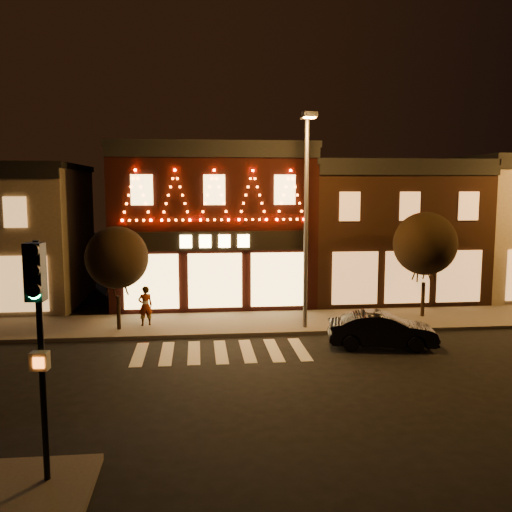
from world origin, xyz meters
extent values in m
plane|color=black|center=(0.00, 0.00, 0.00)|extent=(120.00, 120.00, 0.00)
cube|color=#47423D|center=(2.00, 8.00, 0.07)|extent=(44.00, 4.00, 0.15)
cube|color=black|center=(0.00, 14.00, 4.00)|extent=(10.00, 8.00, 8.00)
cube|color=black|center=(0.00, 14.00, 8.15)|extent=(10.20, 8.20, 0.30)
cube|color=black|center=(0.00, 9.95, 7.75)|extent=(10.00, 0.25, 0.50)
cube|color=black|center=(0.00, 9.90, 3.60)|extent=(9.00, 0.15, 0.90)
cube|color=#FFD87F|center=(0.00, 9.80, 3.60)|extent=(3.40, 0.08, 0.60)
cube|color=black|center=(9.50, 14.00, 3.60)|extent=(9.00, 8.00, 7.20)
cube|color=black|center=(9.50, 14.00, 7.35)|extent=(9.20, 8.20, 0.30)
cube|color=black|center=(9.50, 9.95, 6.95)|extent=(9.00, 0.25, 0.50)
cylinder|color=black|center=(-3.97, -5.00, 2.62)|extent=(0.13, 0.13, 4.95)
cube|color=black|center=(-3.95, -5.24, 4.51)|extent=(0.38, 0.36, 1.13)
cylinder|color=#19FF72|center=(-3.93, -5.41, 4.13)|extent=(0.24, 0.09, 0.24)
cube|color=beige|center=(-3.95, -5.22, 2.73)|extent=(0.37, 0.27, 0.37)
cylinder|color=#59595E|center=(3.74, 6.78, 4.59)|extent=(0.18, 0.18, 8.89)
cylinder|color=#59595E|center=(3.62, 5.90, 8.93)|extent=(0.36, 1.78, 0.11)
cube|color=#59595E|center=(3.49, 5.02, 8.87)|extent=(0.59, 0.39, 0.20)
cube|color=orange|center=(3.49, 5.02, 8.75)|extent=(0.45, 0.28, 0.06)
cylinder|color=black|center=(-4.17, 7.23, 0.86)|extent=(0.16, 0.16, 1.43)
sphere|color=black|center=(-4.17, 7.23, 3.21)|extent=(2.61, 2.61, 2.61)
cylinder|color=black|center=(9.59, 8.19, 0.94)|extent=(0.17, 0.17, 1.59)
sphere|color=black|center=(9.59, 8.19, 3.55)|extent=(2.90, 2.90, 2.90)
imported|color=black|center=(6.19, 3.95, 0.67)|extent=(4.27, 2.09, 1.35)
imported|color=gray|center=(-3.10, 7.78, 1.02)|extent=(0.73, 0.59, 1.73)
camera|label=1|loc=(-0.83, -16.19, 6.14)|focal=38.96mm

